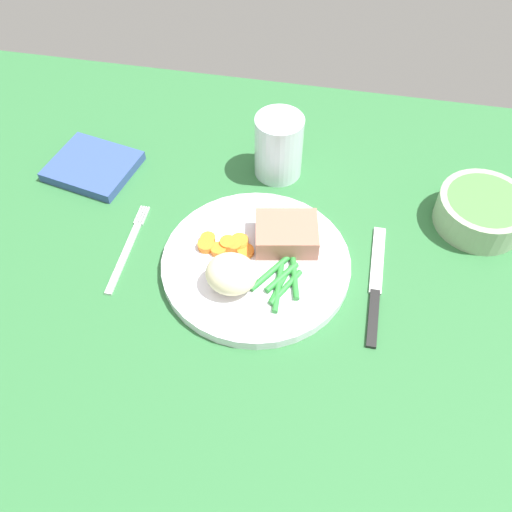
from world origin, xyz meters
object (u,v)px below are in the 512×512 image
object	(u,v)px
meat_portion	(286,234)
knife	(375,287)
fork	(128,248)
dinner_plate	(256,264)
salad_bowl	(482,210)
water_glass	(279,150)
napkin	(93,166)

from	to	relation	value
meat_portion	knife	bearing A→B (deg)	-18.60
fork	knife	distance (cm)	35.74
dinner_plate	salad_bowl	xyz separation A→B (cm)	(31.08, 14.72, 1.96)
dinner_plate	water_glass	size ratio (longest dim) A/B	2.53
water_glass	dinner_plate	bearing A→B (deg)	-89.24
meat_portion	water_glass	bearing A→B (deg)	103.57
knife	salad_bowl	size ratio (longest dim) A/B	1.56
knife	napkin	distance (cm)	49.03
dinner_plate	napkin	world-z (taller)	same
dinner_plate	knife	bearing A→B (deg)	-0.97
knife	salad_bowl	world-z (taller)	salad_bowl
fork	water_glass	bearing A→B (deg)	45.25
water_glass	napkin	world-z (taller)	water_glass
salad_bowl	napkin	size ratio (longest dim) A/B	1.01
water_glass	salad_bowl	bearing A→B (deg)	-9.72
fork	knife	world-z (taller)	knife
water_glass	salad_bowl	world-z (taller)	water_glass
knife	fork	bearing A→B (deg)	177.99
meat_portion	dinner_plate	bearing A→B (deg)	-130.60
dinner_plate	water_glass	world-z (taller)	water_glass
dinner_plate	fork	distance (cm)	18.94
fork	water_glass	size ratio (longest dim) A/B	1.59
knife	salad_bowl	distance (cm)	20.86
dinner_plate	napkin	distance (cm)	33.29
salad_bowl	napkin	bearing A→B (deg)	-179.97
fork	napkin	world-z (taller)	napkin
napkin	dinner_plate	bearing A→B (deg)	-26.18
water_glass	salad_bowl	xyz separation A→B (cm)	(31.35, -5.37, -1.69)
knife	water_glass	world-z (taller)	water_glass
knife	napkin	world-z (taller)	napkin
salad_bowl	knife	bearing A→B (deg)	-133.56
water_glass	napkin	xyz separation A→B (cm)	(-29.60, -5.39, -3.66)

